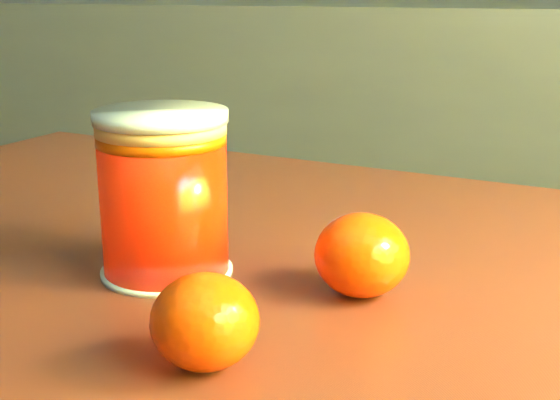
# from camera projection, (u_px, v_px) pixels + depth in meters

# --- Properties ---
(kitchen_counter) EXTENTS (3.15, 0.60, 0.90)m
(kitchen_counter) POSITION_uv_depth(u_px,v_px,m) (96.00, 201.00, 1.79)
(kitchen_counter) COLOR #424246
(kitchen_counter) RESTS_ON ground
(juice_glass) EXTENTS (0.09, 0.09, 0.11)m
(juice_glass) POSITION_uv_depth(u_px,v_px,m) (164.00, 195.00, 0.50)
(juice_glass) COLOR #FF1F05
(juice_glass) RESTS_ON table
(orange_front) EXTENTS (0.07, 0.07, 0.05)m
(orange_front) POSITION_uv_depth(u_px,v_px,m) (362.00, 255.00, 0.47)
(orange_front) COLOR #FF4205
(orange_front) RESTS_ON table
(orange_back) EXTENTS (0.07, 0.07, 0.05)m
(orange_back) POSITION_uv_depth(u_px,v_px,m) (205.00, 321.00, 0.39)
(orange_back) COLOR #FF4205
(orange_back) RESTS_ON table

